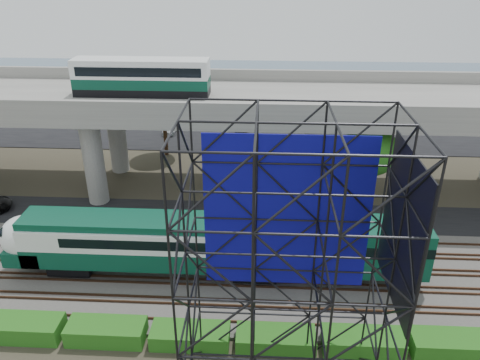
{
  "coord_description": "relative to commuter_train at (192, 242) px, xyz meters",
  "views": [
    {
      "loc": [
        5.03,
        -24.74,
        20.76
      ],
      "look_at": [
        3.36,
        6.0,
        5.74
      ],
      "focal_mm": 35.0,
      "sensor_mm": 36.0,
      "label": 1
    }
  ],
  "objects": [
    {
      "name": "harbor_water",
      "position": [
        -0.25,
        54.0,
        -2.87
      ],
      "size": [
        140.0,
        40.0,
        0.03
      ],
      "primitive_type": "cube",
      "color": "#486476",
      "rests_on": "ground"
    },
    {
      "name": "parking_lot",
      "position": [
        -0.25,
        32.0,
        -2.84
      ],
      "size": [
        90.0,
        18.0,
        0.08
      ],
      "primitive_type": "cube",
      "color": "black",
      "rests_on": "ground"
    },
    {
      "name": "rail_tracks",
      "position": [
        -0.25,
        -0.0,
        -2.6
      ],
      "size": [
        90.0,
        9.52,
        0.16
      ],
      "color": "#472D1E",
      "rests_on": "ballast_bed"
    },
    {
      "name": "commuter_train",
      "position": [
        0.0,
        0.0,
        0.0
      ],
      "size": [
        29.3,
        3.06,
        4.3
      ],
      "color": "black",
      "rests_on": "rail_tracks"
    },
    {
      "name": "overpass",
      "position": [
        -0.68,
        14.0,
        5.33
      ],
      "size": [
        80.0,
        12.0,
        12.4
      ],
      "color": "#9E9B93",
      "rests_on": "ground"
    },
    {
      "name": "hedge_strip",
      "position": [
        0.76,
        -6.3,
        -2.32
      ],
      "size": [
        34.6,
        1.8,
        1.2
      ],
      "color": "#1A5E15",
      "rests_on": "ground"
    },
    {
      "name": "trees",
      "position": [
        -4.92,
        14.17,
        2.69
      ],
      "size": [
        40.94,
        16.94,
        7.69
      ],
      "color": "#382314",
      "rests_on": "ground"
    },
    {
      "name": "parked_cars",
      "position": [
        1.08,
        31.88,
        -2.22
      ],
      "size": [
        37.77,
        9.36,
        1.28
      ],
      "color": "silver",
      "rests_on": "parking_lot"
    },
    {
      "name": "ballast_bed",
      "position": [
        -0.25,
        0.0,
        -2.78
      ],
      "size": [
        90.0,
        12.0,
        0.2
      ],
      "primitive_type": "cube",
      "color": "slate",
      "rests_on": "ground"
    },
    {
      "name": "scaffold_tower",
      "position": [
        6.0,
        -9.98,
        4.59
      ],
      "size": [
        9.36,
        6.36,
        15.0
      ],
      "color": "black",
      "rests_on": "ground"
    },
    {
      "name": "service_road",
      "position": [
        -0.25,
        8.5,
        -2.84
      ],
      "size": [
        90.0,
        5.0,
        0.08
      ],
      "primitive_type": "cube",
      "color": "black",
      "rests_on": "ground"
    },
    {
      "name": "ground",
      "position": [
        -0.25,
        -2.0,
        -2.88
      ],
      "size": [
        140.0,
        140.0,
        0.0
      ],
      "primitive_type": "plane",
      "color": "#474233",
      "rests_on": "ground"
    }
  ]
}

